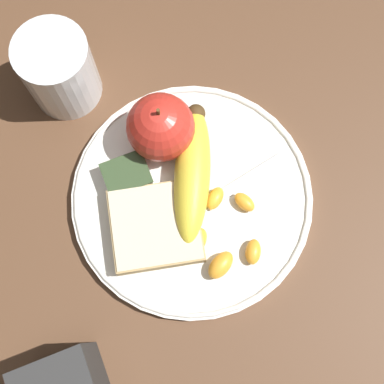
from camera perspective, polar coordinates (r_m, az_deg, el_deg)
name	(u,v)px	position (r m, az deg, el deg)	size (l,w,h in m)	color
ground_plane	(192,199)	(0.60, 0.00, -0.78)	(3.00, 3.00, 0.00)	brown
plate	(192,198)	(0.59, 0.00, -0.59)	(0.27, 0.27, 0.01)	silver
juice_glass	(60,72)	(0.62, -13.94, 12.36)	(0.08, 0.08, 0.09)	silver
apple	(161,127)	(0.57, -3.37, 6.90)	(0.07, 0.07, 0.08)	red
banana	(192,172)	(0.57, 0.04, 2.18)	(0.10, 0.15, 0.04)	yellow
bread_slice	(156,226)	(0.57, -3.88, -3.68)	(0.11, 0.11, 0.02)	tan
fork	(210,203)	(0.58, 1.91, -1.14)	(0.16, 0.05, 0.00)	silver
jam_packet	(127,176)	(0.58, -6.95, 1.74)	(0.05, 0.04, 0.02)	white
orange_segment_0	(195,243)	(0.56, 0.33, -5.44)	(0.04, 0.04, 0.02)	#F9A32D
orange_segment_1	(253,252)	(0.57, 6.54, -6.35)	(0.03, 0.03, 0.02)	#F9A32D
orange_segment_2	(215,198)	(0.58, 2.46, -0.69)	(0.03, 0.03, 0.02)	#F9A32D
orange_segment_3	(221,265)	(0.56, 3.08, -7.78)	(0.04, 0.03, 0.02)	#F9A32D
orange_segment_4	(245,202)	(0.58, 5.62, -1.08)	(0.02, 0.03, 0.01)	#F9A32D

